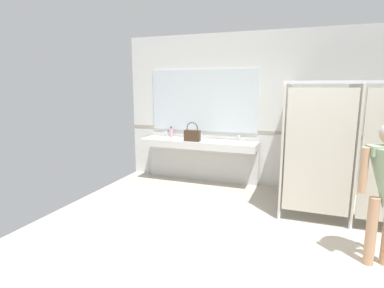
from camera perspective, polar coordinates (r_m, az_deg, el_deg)
name	(u,v)px	position (r m, az deg, el deg)	size (l,w,h in m)	color
ground_plane	(284,263)	(3.92, 16.36, -20.03)	(6.87, 5.80, 0.10)	#B2A899
wall_back	(300,112)	(6.07, 19.00, 5.62)	(6.87, 0.12, 2.91)	silver
wall_back_tile_band	(298,134)	(6.05, 18.75, 1.76)	(6.87, 0.01, 0.06)	#9E937F
vanity_counter	(200,151)	(6.25, 1.41, -1.30)	(2.30, 0.54, 0.98)	silver
mirror_panel	(203,101)	(6.30, 2.02, 7.91)	(2.20, 0.02, 1.22)	silver
handbag	(192,135)	(6.01, 0.04, 1.67)	(0.30, 0.12, 0.37)	#3F2D1E
soap_dispenser	(171,133)	(6.50, -3.81, 2.10)	(0.07, 0.07, 0.22)	#D899B2
paper_cup	(198,139)	(6.01, 1.06, 0.98)	(0.07, 0.07, 0.10)	beige
floor_drain_cover	(213,269)	(3.58, 3.84, -21.81)	(0.14, 0.14, 0.01)	#B7BABF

